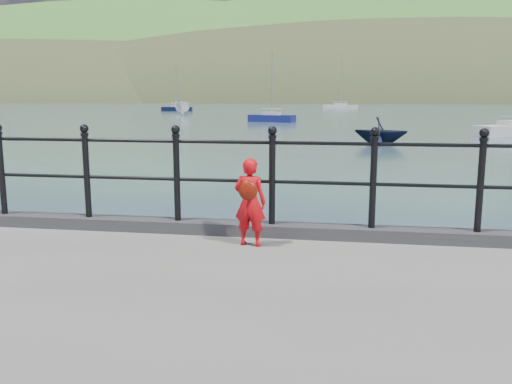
% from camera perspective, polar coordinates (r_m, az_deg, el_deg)
% --- Properties ---
extents(ground, '(600.00, 600.00, 0.00)m').
position_cam_1_polar(ground, '(7.26, -3.00, -11.75)').
color(ground, '#2D4251').
rests_on(ground, ground).
extents(kerb, '(60.00, 0.30, 0.15)m').
position_cam_1_polar(kerb, '(6.79, -3.36, -3.77)').
color(kerb, '#28282B').
rests_on(kerb, quay).
extents(railing, '(18.11, 0.11, 1.20)m').
position_cam_1_polar(railing, '(6.65, -3.42, 2.50)').
color(railing, black).
rests_on(railing, kerb).
extents(far_shore, '(830.00, 200.00, 156.00)m').
position_cam_1_polar(far_shore, '(250.02, 17.79, 3.95)').
color(far_shore, '#333A21').
rests_on(far_shore, ground).
extents(child, '(0.40, 0.33, 1.01)m').
position_cam_1_polar(child, '(6.16, -0.65, -1.01)').
color(child, red).
rests_on(child, quay).
extents(launch_white, '(2.73, 5.14, 1.88)m').
position_cam_1_polar(launch_white, '(72.27, -7.74, 8.74)').
color(launch_white, white).
rests_on(launch_white, ground).
extents(launch_navy, '(3.38, 3.09, 1.51)m').
position_cam_1_polar(launch_navy, '(30.63, 12.98, 6.31)').
color(launch_navy, black).
rests_on(launch_navy, ground).
extents(sailboat_deep, '(6.78, 3.16, 9.60)m').
position_cam_1_polar(sailboat_deep, '(107.83, 8.88, 8.86)').
color(sailboat_deep, silver).
rests_on(sailboat_deep, ground).
extents(sailboat_left, '(5.01, 1.94, 7.13)m').
position_cam_1_polar(sailboat_left, '(90.36, -8.34, 8.63)').
color(sailboat_left, black).
rests_on(sailboat_left, ground).
extents(sailboat_port, '(4.91, 2.81, 6.98)m').
position_cam_1_polar(sailboat_port, '(54.48, 1.67, 7.74)').
color(sailboat_port, navy).
rests_on(sailboat_port, ground).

